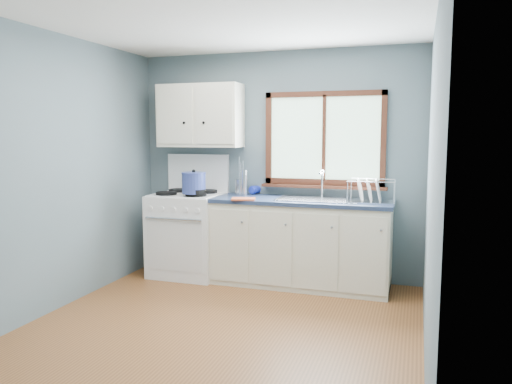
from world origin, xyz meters
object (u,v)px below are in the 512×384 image
(utensil_crock, at_px, (241,187))
(sink, at_px, (318,206))
(stockpot, at_px, (194,183))
(skillet, at_px, (196,191))
(base_cabinets, at_px, (301,247))
(thermos, at_px, (244,183))
(dish_rack, at_px, (370,196))
(gas_range, at_px, (188,232))

(utensil_crock, bearing_deg, sink, -11.72)
(stockpot, bearing_deg, skillet, -2.93)
(base_cabinets, xyz_separation_m, utensil_crock, (-0.74, 0.19, 0.60))
(thermos, relative_size, dish_rack, 0.60)
(sink, distance_m, skillet, 1.32)
(sink, bearing_deg, thermos, 173.13)
(base_cabinets, relative_size, sink, 2.20)
(sink, bearing_deg, gas_range, -179.29)
(skillet, bearing_deg, sink, 10.58)
(base_cabinets, height_order, skillet, skillet)
(base_cabinets, xyz_separation_m, stockpot, (-1.14, -0.20, 0.67))
(thermos, bearing_deg, stockpot, -147.75)
(sink, distance_m, thermos, 0.88)
(sink, relative_size, stockpot, 2.65)
(sink, distance_m, utensil_crock, 0.95)
(thermos, bearing_deg, gas_range, -169.26)
(skillet, height_order, stockpot, stockpot)
(base_cabinets, xyz_separation_m, skillet, (-1.12, -0.20, 0.57))
(base_cabinets, bearing_deg, utensil_crock, 165.56)
(gas_range, height_order, utensil_crock, gas_range)
(gas_range, bearing_deg, base_cabinets, 0.82)
(stockpot, bearing_deg, dish_rack, 5.39)
(gas_range, relative_size, thermos, 4.84)
(base_cabinets, distance_m, stockpot, 1.33)
(sink, relative_size, thermos, 2.99)
(utensil_crock, bearing_deg, base_cabinets, -14.44)
(gas_range, xyz_separation_m, utensil_crock, (0.57, 0.21, 0.51))
(dish_rack, bearing_deg, thermos, 173.72)
(base_cabinets, height_order, utensil_crock, utensil_crock)
(gas_range, xyz_separation_m, thermos, (0.64, 0.12, 0.57))
(gas_range, distance_m, base_cabinets, 1.31)
(base_cabinets, distance_m, skillet, 1.27)
(sink, height_order, dish_rack, sink)
(base_cabinets, xyz_separation_m, dish_rack, (0.71, -0.02, 0.57))
(base_cabinets, relative_size, thermos, 6.58)
(base_cabinets, relative_size, dish_rack, 3.94)
(gas_range, distance_m, utensil_crock, 0.79)
(utensil_crock, distance_m, dish_rack, 1.46)
(gas_range, bearing_deg, skillet, -43.88)
(stockpot, distance_m, thermos, 0.56)
(utensil_crock, relative_size, thermos, 1.50)
(gas_range, height_order, sink, gas_range)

